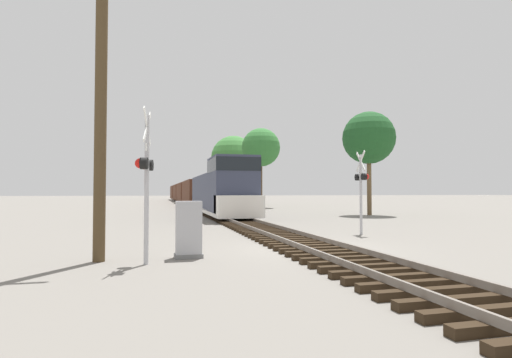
% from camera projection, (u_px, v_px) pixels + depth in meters
% --- Properties ---
extents(ground_plane, '(400.00, 400.00, 0.00)m').
position_uv_depth(ground_plane, '(309.00, 248.00, 13.26)').
color(ground_plane, slate).
extents(rail_track_bed, '(2.60, 160.00, 0.31)m').
position_uv_depth(rail_track_bed, '(309.00, 244.00, 13.26)').
color(rail_track_bed, black).
rests_on(rail_track_bed, ground).
extents(freight_train, '(2.87, 80.32, 4.20)m').
position_uv_depth(freight_train, '(189.00, 193.00, 61.01)').
color(freight_train, '#33384C').
rests_on(freight_train, ground).
extents(crossing_signal_near, '(0.46, 1.02, 4.06)m').
position_uv_depth(crossing_signal_near, '(146.00, 172.00, 10.40)').
color(crossing_signal_near, '#B7B7BC').
rests_on(crossing_signal_near, ground).
extents(crossing_signal_far, '(0.40, 1.01, 3.71)m').
position_uv_depth(crossing_signal_far, '(361.00, 183.00, 17.75)').
color(crossing_signal_far, '#B7B7BC').
rests_on(crossing_signal_far, ground).
extents(relay_cabinet, '(0.80, 0.50, 1.62)m').
position_uv_depth(relay_cabinet, '(189.00, 230.00, 11.39)').
color(relay_cabinet, slate).
rests_on(relay_cabinet, ground).
extents(utility_pole, '(1.80, 0.32, 8.71)m').
position_uv_depth(utility_pole, '(101.00, 97.00, 10.89)').
color(utility_pole, '#4C3A23').
rests_on(utility_pole, ground).
extents(tree_far_right, '(4.27, 4.27, 8.44)m').
position_uv_depth(tree_far_right, '(369.00, 138.00, 32.55)').
color(tree_far_right, brown).
rests_on(tree_far_right, ground).
extents(tree_mid_background, '(4.63, 4.63, 9.57)m').
position_uv_depth(tree_mid_background, '(261.00, 148.00, 48.06)').
color(tree_mid_background, brown).
rests_on(tree_mid_background, ground).
extents(tree_deep_background, '(6.73, 6.73, 10.30)m').
position_uv_depth(tree_deep_background, '(233.00, 158.00, 59.75)').
color(tree_deep_background, '#473521').
rests_on(tree_deep_background, ground).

